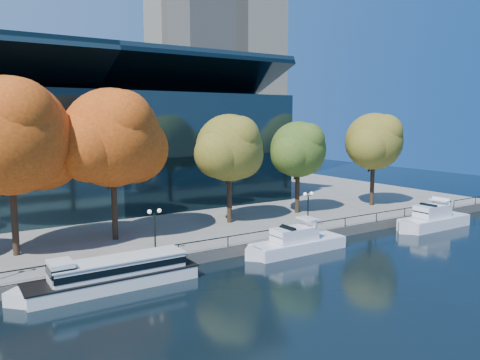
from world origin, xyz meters
TOP-DOWN VIEW (x-y plane):
  - ground at (0.00, 0.00)m, footprint 160.00×160.00m
  - promenade at (0.00, 36.38)m, footprint 90.00×67.08m
  - railing at (0.00, 3.25)m, footprint 88.20×0.08m
  - convention_building at (-4.00, 31.79)m, footprint 50.00×24.57m
  - office_tower at (28.00, 55.00)m, footprint 22.50×22.50m
  - tour_boat at (-11.63, 1.30)m, footprint 14.08×3.14m
  - cruiser_near at (6.20, 1.14)m, footprint 10.95×2.82m
  - cruiser_far at (25.99, 0.20)m, footprint 10.80×2.99m
  - tree_1 at (-16.58, 10.80)m, footprint 12.54×10.28m
  - tree_2 at (-7.67, 11.47)m, footprint 11.79×9.66m
  - tree_3 at (5.62, 11.84)m, footprint 9.39×7.70m
  - tree_4 at (15.65, 12.01)m, footprint 8.64×7.08m
  - tree_5 at (27.54, 10.49)m, footprint 9.55×7.83m
  - lamp_1 at (-6.62, 4.50)m, footprint 1.26×0.36m
  - lamp_2 at (10.72, 4.50)m, footprint 1.26×0.36m

SIDE VIEW (x-z plane):
  - ground at x=0.00m, z-range 0.00..0.00m
  - promenade at x=0.00m, z-range 0.00..1.00m
  - cruiser_near at x=6.20m, z-range -0.60..2.57m
  - cruiser_far at x=25.99m, z-range -0.64..2.88m
  - tour_boat at x=-11.63m, z-range -0.20..2.47m
  - railing at x=0.00m, z-range 1.44..2.43m
  - lamp_1 at x=-6.62m, z-range 1.97..6.00m
  - lamp_2 at x=10.72m, z-range 1.97..6.00m
  - convention_building at x=-4.00m, z-range -2.21..19.22m
  - tree_4 at x=15.65m, z-range 3.09..14.50m
  - tree_3 at x=5.62m, z-range 3.20..15.44m
  - tree_5 at x=27.54m, z-range 3.26..15.75m
  - tree_2 at x=-7.67m, z-range 3.40..18.03m
  - tree_1 at x=-16.58m, z-range 3.43..18.74m
  - office_tower at x=28.00m, z-range 0.07..65.97m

